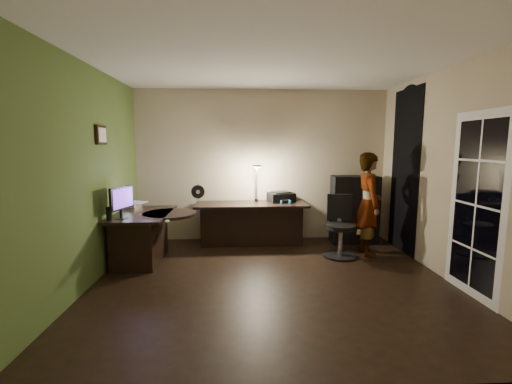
{
  "coord_description": "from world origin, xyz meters",
  "views": [
    {
      "loc": [
        -0.41,
        -4.19,
        1.71
      ],
      "look_at": [
        -0.15,
        1.05,
        1.0
      ],
      "focal_mm": 24.0,
      "sensor_mm": 36.0,
      "label": 1
    }
  ],
  "objects_px": {
    "cabinet": "(354,209)",
    "office_chair": "(341,227)",
    "desk_right": "(252,224)",
    "desk_left": "(144,237)",
    "monitor": "(121,207)",
    "person": "(368,204)"
  },
  "relations": [
    {
      "from": "cabinet",
      "to": "office_chair",
      "type": "bearing_deg",
      "value": -118.24
    },
    {
      "from": "desk_right",
      "to": "cabinet",
      "type": "height_order",
      "value": "cabinet"
    },
    {
      "from": "desk_left",
      "to": "monitor",
      "type": "bearing_deg",
      "value": -119.55
    },
    {
      "from": "cabinet",
      "to": "desk_right",
      "type": "bearing_deg",
      "value": -176.35
    },
    {
      "from": "desk_left",
      "to": "person",
      "type": "bearing_deg",
      "value": 3.01
    },
    {
      "from": "desk_right",
      "to": "monitor",
      "type": "xyz_separation_m",
      "value": [
        -1.83,
        -1.15,
        0.52
      ]
    },
    {
      "from": "monitor",
      "to": "office_chair",
      "type": "xyz_separation_m",
      "value": [
        3.18,
        0.39,
        -0.4
      ]
    },
    {
      "from": "cabinet",
      "to": "office_chair",
      "type": "distance_m",
      "value": 0.92
    },
    {
      "from": "office_chair",
      "to": "person",
      "type": "distance_m",
      "value": 0.58
    },
    {
      "from": "desk_left",
      "to": "office_chair",
      "type": "height_order",
      "value": "office_chair"
    },
    {
      "from": "office_chair",
      "to": "person",
      "type": "xyz_separation_m",
      "value": [
        0.46,
        0.12,
        0.33
      ]
    },
    {
      "from": "person",
      "to": "office_chair",
      "type": "bearing_deg",
      "value": 107.18
    },
    {
      "from": "cabinet",
      "to": "person",
      "type": "height_order",
      "value": "person"
    },
    {
      "from": "desk_left",
      "to": "cabinet",
      "type": "bearing_deg",
      "value": 13.62
    },
    {
      "from": "cabinet",
      "to": "desk_left",
      "type": "bearing_deg",
      "value": -163.7
    },
    {
      "from": "desk_left",
      "to": "office_chair",
      "type": "relative_size",
      "value": 1.33
    },
    {
      "from": "desk_right",
      "to": "person",
      "type": "height_order",
      "value": "person"
    },
    {
      "from": "desk_left",
      "to": "desk_right",
      "type": "height_order",
      "value": "desk_left"
    },
    {
      "from": "monitor",
      "to": "person",
      "type": "xyz_separation_m",
      "value": [
        3.64,
        0.52,
        -0.07
      ]
    },
    {
      "from": "desk_right",
      "to": "cabinet",
      "type": "xyz_separation_m",
      "value": [
        1.82,
        0.03,
        0.23
      ]
    },
    {
      "from": "desk_right",
      "to": "monitor",
      "type": "height_order",
      "value": "monitor"
    },
    {
      "from": "monitor",
      "to": "office_chair",
      "type": "height_order",
      "value": "monitor"
    }
  ]
}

